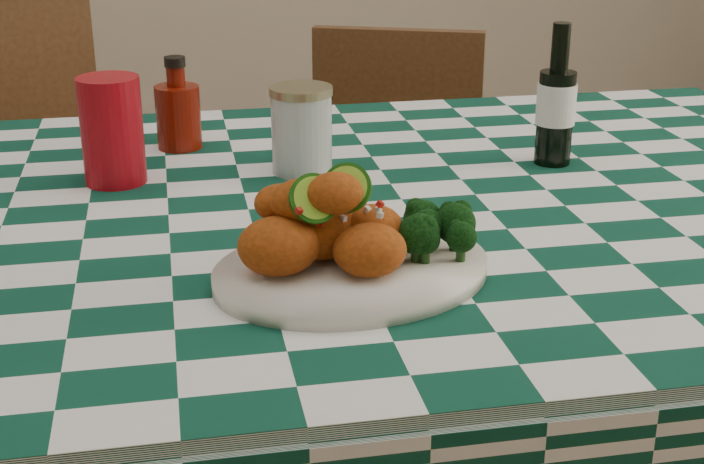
{
  "coord_description": "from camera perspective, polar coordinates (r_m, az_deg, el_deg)",
  "views": [
    {
      "loc": [
        -0.2,
        -1.2,
        1.23
      ],
      "look_at": [
        -0.01,
        -0.24,
        0.84
      ],
      "focal_mm": 50.0,
      "sensor_mm": 36.0,
      "label": 1
    }
  ],
  "objects": [
    {
      "name": "plate",
      "position": [
        1.07,
        0.0,
        -2.3
      ],
      "size": [
        0.36,
        0.31,
        0.02
      ],
      "primitive_type": null,
      "rotation": [
        0.0,
        0.0,
        0.23
      ],
      "color": "silver",
      "rests_on": "dining_table"
    },
    {
      "name": "broccoli_side",
      "position": [
        1.09,
        4.82,
        0.05
      ],
      "size": [
        0.07,
        0.07,
        0.05
      ],
      "primitive_type": null,
      "color": "black",
      "rests_on": "plate"
    },
    {
      "name": "fried_chicken_pile",
      "position": [
        1.04,
        -1.1,
        0.72
      ],
      "size": [
        0.16,
        0.12,
        0.11
      ],
      "primitive_type": null,
      "color": "#AC4210",
      "rests_on": "plate"
    },
    {
      "name": "red_tumbler",
      "position": [
        1.4,
        -13.79,
        5.76
      ],
      "size": [
        0.11,
        0.11,
        0.15
      ],
      "primitive_type": "cylinder",
      "rotation": [
        0.0,
        0.0,
        -0.38
      ],
      "color": "#990812",
      "rests_on": "dining_table"
    },
    {
      "name": "beer_bottle",
      "position": [
        1.46,
        11.83,
        7.83
      ],
      "size": [
        0.06,
        0.06,
        0.21
      ],
      "primitive_type": null,
      "rotation": [
        0.0,
        0.0,
        0.06
      ],
      "color": "black",
      "rests_on": "dining_table"
    },
    {
      "name": "dining_table",
      "position": [
        1.47,
        -1.37,
        -12.89
      ],
      "size": [
        1.66,
        1.06,
        0.79
      ],
      "primitive_type": null,
      "color": "#0B3C2C",
      "rests_on": "ground"
    },
    {
      "name": "mason_jar",
      "position": [
        1.41,
        -2.95,
        5.97
      ],
      "size": [
        0.11,
        0.11,
        0.13
      ],
      "primitive_type": null,
      "rotation": [
        0.0,
        0.0,
        -0.34
      ],
      "color": "#B2BCBA",
      "rests_on": "dining_table"
    },
    {
      "name": "ketchup_bottle",
      "position": [
        1.54,
        -10.12,
        7.41
      ],
      "size": [
        0.09,
        0.09,
        0.14
      ],
      "primitive_type": null,
      "rotation": [
        0.0,
        0.0,
        0.39
      ],
      "color": "#620F04",
      "rests_on": "dining_table"
    },
    {
      "name": "wooden_chair_right",
      "position": [
        2.17,
        1.9,
        -0.12
      ],
      "size": [
        0.51,
        0.52,
        0.85
      ],
      "primitive_type": null,
      "rotation": [
        0.0,
        0.0,
        -0.37
      ],
      "color": "#472814",
      "rests_on": "ground"
    },
    {
      "name": "wooden_chair_left",
      "position": [
        2.06,
        -17.77,
        -0.81
      ],
      "size": [
        0.58,
        0.59,
        0.95
      ],
      "primitive_type": null,
      "rotation": [
        0.0,
        0.0,
        0.41
      ],
      "color": "#472814",
      "rests_on": "ground"
    }
  ]
}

